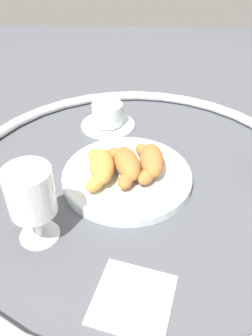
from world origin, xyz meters
The scene contains 9 objects.
ground_plane centered at (0.00, 0.00, 0.00)m, with size 2.20×2.20×0.00m, color #4C4F56.
table_chrome_rim centered at (0.00, 0.00, 0.01)m, with size 0.75×0.75×0.02m, color silver.
pastry_plate centered at (0.00, 0.02, 0.01)m, with size 0.26×0.26×0.02m.
croissant_large centered at (0.01, -0.03, 0.04)m, with size 0.14×0.07×0.04m.
croissant_small centered at (0.00, 0.02, 0.04)m, with size 0.13×0.09×0.04m.
croissant_extra centered at (-0.01, 0.07, 0.04)m, with size 0.14×0.07×0.04m.
coffee_cup_near centered at (0.21, 0.07, 0.03)m, with size 0.14×0.14×0.06m.
juice_glass_right centered at (-0.15, 0.16, 0.09)m, with size 0.08×0.08×0.14m.
folded_napkin centered at (-0.27, 0.00, 0.00)m, with size 0.11×0.11×0.01m, color silver.
Camera 1 is at (-0.53, -0.00, 0.44)m, focal length 36.12 mm.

